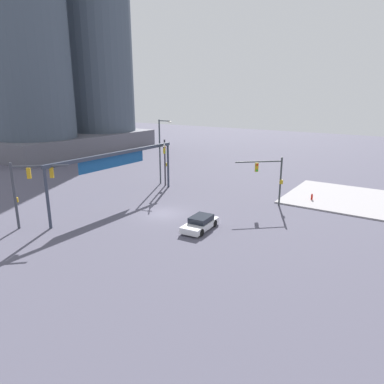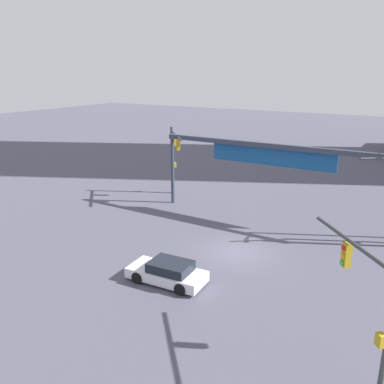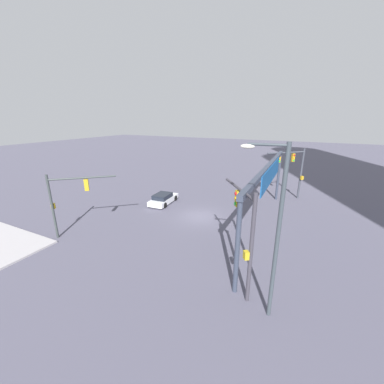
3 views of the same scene
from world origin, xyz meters
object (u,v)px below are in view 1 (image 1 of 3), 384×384
Objects in this scene: traffic_signal_cross_street at (165,157)px; traffic_signal_near_corner at (26,184)px; fire_hydrant_on_curb at (312,197)px; traffic_signal_opposite_side at (270,174)px; sedan_car_approaching at (200,223)px; streetlamp_curved_arm at (161,148)px.

traffic_signal_near_corner is at bearing -40.12° from traffic_signal_cross_street.
traffic_signal_near_corner reaches higher than fire_hydrant_on_curb.
traffic_signal_near_corner is at bearing 139.84° from fire_hydrant_on_curb.
traffic_signal_opposite_side is (18.24, -15.77, -0.52)m from traffic_signal_near_corner.
fire_hydrant_on_curb is (14.56, -6.04, -0.09)m from sedan_car_approaching.
traffic_signal_cross_street is 16.11m from sedan_car_approaching.
traffic_signal_cross_street is at bearing -42.18° from traffic_signal_opposite_side.
sedan_car_approaching is (-11.48, -13.45, -4.36)m from streetlamp_curved_arm.
traffic_signal_opposite_side is 7.60× the size of fire_hydrant_on_curb.
sedan_car_approaching is (8.21, -13.17, -3.56)m from traffic_signal_near_corner.
traffic_signal_cross_street is 1.43× the size of sedan_car_approaching.
sedan_car_approaching is 15.77m from fire_hydrant_on_curb.
fire_hydrant_on_curb is (4.52, -3.44, -3.12)m from traffic_signal_opposite_side.
traffic_signal_near_corner is at bearing -61.72° from sedan_car_approaching.
traffic_signal_near_corner is 30.01m from fire_hydrant_on_curb.
traffic_signal_cross_street is 8.72× the size of fire_hydrant_on_curb.
traffic_signal_opposite_side is at bearing 6.65° from traffic_signal_near_corner.
streetlamp_curved_arm is 18.21m from sedan_car_approaching.
traffic_signal_cross_street is at bearing 103.38° from fire_hydrant_on_curb.
traffic_signal_opposite_side is at bearing 142.72° from fire_hydrant_on_curb.
streetlamp_curved_arm reaches higher than traffic_signal_near_corner.
traffic_signal_near_corner is 0.71× the size of streetlamp_curved_arm.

